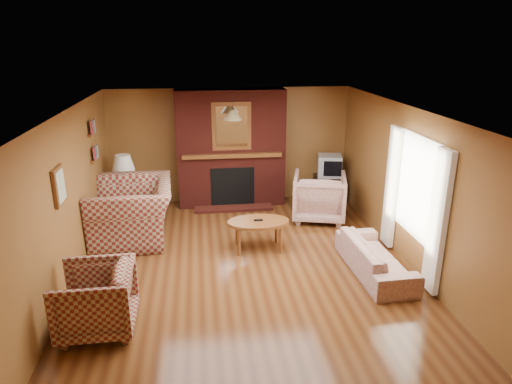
{
  "coord_description": "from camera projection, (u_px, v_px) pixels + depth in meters",
  "views": [
    {
      "loc": [
        -0.65,
        -6.17,
        3.37
      ],
      "look_at": [
        0.21,
        0.6,
        1.05
      ],
      "focal_mm": 32.0,
      "sensor_mm": 36.0,
      "label": 1
    }
  ],
  "objects": [
    {
      "name": "floor",
      "position": [
        247.0,
        270.0,
        6.96
      ],
      "size": [
        6.5,
        6.5,
        0.0
      ],
      "primitive_type": "plane",
      "color": "#47230F",
      "rests_on": "ground"
    },
    {
      "name": "ceiling",
      "position": [
        246.0,
        113.0,
        6.19
      ],
      "size": [
        6.5,
        6.5,
        0.0
      ],
      "primitive_type": "plane",
      "rotation": [
        3.14,
        0.0,
        0.0
      ],
      "color": "white",
      "rests_on": "wall_back"
    },
    {
      "name": "wall_back",
      "position": [
        230.0,
        146.0,
        9.62
      ],
      "size": [
        6.5,
        0.0,
        6.5
      ],
      "primitive_type": "plane",
      "rotation": [
        1.57,
        0.0,
        0.0
      ],
      "color": "brown",
      "rests_on": "floor"
    },
    {
      "name": "wall_front",
      "position": [
        292.0,
        334.0,
        3.52
      ],
      "size": [
        6.5,
        0.0,
        6.5
      ],
      "primitive_type": "plane",
      "rotation": [
        -1.57,
        0.0,
        0.0
      ],
      "color": "brown",
      "rests_on": "floor"
    },
    {
      "name": "wall_left",
      "position": [
        66.0,
        204.0,
        6.27
      ],
      "size": [
        0.0,
        6.5,
        6.5
      ],
      "primitive_type": "plane",
      "rotation": [
        1.57,
        0.0,
        1.57
      ],
      "color": "brown",
      "rests_on": "floor"
    },
    {
      "name": "wall_right",
      "position": [
        411.0,
        189.0,
        6.87
      ],
      "size": [
        0.0,
        6.5,
        6.5
      ],
      "primitive_type": "plane",
      "rotation": [
        1.57,
        0.0,
        -1.57
      ],
      "color": "brown",
      "rests_on": "floor"
    },
    {
      "name": "fireplace",
      "position": [
        231.0,
        149.0,
        9.38
      ],
      "size": [
        2.2,
        0.82,
        2.4
      ],
      "color": "#511711",
      "rests_on": "floor"
    },
    {
      "name": "window_right",
      "position": [
        414.0,
        198.0,
        6.7
      ],
      "size": [
        0.1,
        1.85,
        2.0
      ],
      "color": "beige",
      "rests_on": "wall_right"
    },
    {
      "name": "bookshelf",
      "position": [
        95.0,
        141.0,
        7.91
      ],
      "size": [
        0.09,
        0.55,
        0.71
      ],
      "color": "brown",
      "rests_on": "wall_left"
    },
    {
      "name": "botanical_print",
      "position": [
        59.0,
        186.0,
        5.88
      ],
      "size": [
        0.05,
        0.4,
        0.5
      ],
      "color": "brown",
      "rests_on": "wall_left"
    },
    {
      "name": "pendant_light",
      "position": [
        233.0,
        115.0,
        8.47
      ],
      "size": [
        0.36,
        0.36,
        0.48
      ],
      "color": "black",
      "rests_on": "ceiling"
    },
    {
      "name": "plaid_loveseat",
      "position": [
        132.0,
        211.0,
        7.89
      ],
      "size": [
        1.47,
        1.66,
        1.02
      ],
      "primitive_type": "imported",
      "rotation": [
        0.0,
        0.0,
        -1.51
      ],
      "color": "maroon",
      "rests_on": "floor"
    },
    {
      "name": "plaid_armchair",
      "position": [
        96.0,
        300.0,
        5.43
      ],
      "size": [
        0.91,
        0.89,
        0.82
      ],
      "primitive_type": "imported",
      "rotation": [
        0.0,
        0.0,
        -1.55
      ],
      "color": "maroon",
      "rests_on": "floor"
    },
    {
      "name": "floral_sofa",
      "position": [
        375.0,
        257.0,
        6.82
      ],
      "size": [
        0.73,
        1.73,
        0.5
      ],
      "primitive_type": "imported",
      "rotation": [
        0.0,
        0.0,
        1.61
      ],
      "color": "#C4B598",
      "rests_on": "floor"
    },
    {
      "name": "floral_armchair",
      "position": [
        319.0,
        197.0,
        8.78
      ],
      "size": [
        1.2,
        1.22,
        0.91
      ],
      "primitive_type": "imported",
      "rotation": [
        0.0,
        0.0,
        2.88
      ],
      "color": "#C4B598",
      "rests_on": "floor"
    },
    {
      "name": "coffee_table",
      "position": [
        258.0,
        224.0,
        7.51
      ],
      "size": [
        1.02,
        0.63,
        0.53
      ],
      "color": "brown",
      "rests_on": "floor"
    },
    {
      "name": "side_table",
      "position": [
        127.0,
        204.0,
        8.92
      ],
      "size": [
        0.44,
        0.44,
        0.56
      ],
      "primitive_type": "cube",
      "rotation": [
        0.0,
        0.0,
        -0.05
      ],
      "color": "brown",
      "rests_on": "floor"
    },
    {
      "name": "table_lamp",
      "position": [
        124.0,
        171.0,
        8.7
      ],
      "size": [
        0.43,
        0.43,
        0.71
      ],
      "color": "silver",
      "rests_on": "side_table"
    },
    {
      "name": "tv_stand",
      "position": [
        328.0,
        189.0,
        9.74
      ],
      "size": [
        0.55,
        0.51,
        0.59
      ],
      "primitive_type": "cube",
      "rotation": [
        0.0,
        0.0,
        0.02
      ],
      "color": "black",
      "rests_on": "floor"
    },
    {
      "name": "crt_tv",
      "position": [
        329.0,
        166.0,
        9.57
      ],
      "size": [
        0.57,
        0.56,
        0.44
      ],
      "color": "#A5A7AD",
      "rests_on": "tv_stand"
    }
  ]
}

